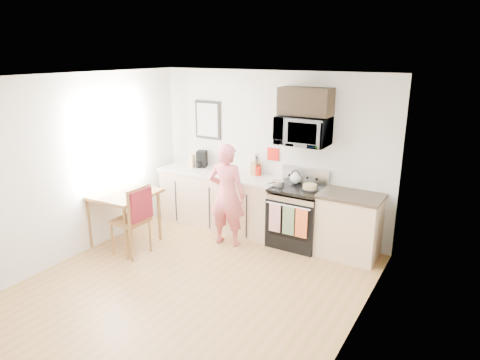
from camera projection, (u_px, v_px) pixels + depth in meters
The scene contains 27 objects.
floor at pixel (186, 291), 5.33m from camera, with size 4.60×4.60×0.00m, color olive.
back_wall at pixel (271, 154), 6.85m from camera, with size 4.00×0.04×2.60m, color silver.
left_wall at pixel (68, 169), 5.93m from camera, with size 0.04×4.60×2.60m, color silver.
right_wall at pixel (352, 227), 3.98m from camera, with size 0.04×4.60×2.60m, color silver.
ceiling at pixel (177, 78), 4.58m from camera, with size 4.00×4.60×0.04m, color white.
window at pixel (111, 142), 6.50m from camera, with size 0.06×1.40×1.50m.
cabinet_left at pixel (220, 200), 7.24m from camera, with size 2.10×0.60×0.90m, color #D2AE87.
countertop_left at pixel (219, 174), 7.11m from camera, with size 2.14×0.64×0.04m, color beige.
cabinet_right at pixel (349, 227), 6.16m from camera, with size 0.84×0.60×0.90m, color #D2AE87.
countertop_right at pixel (351, 196), 6.02m from camera, with size 0.88×0.64×0.04m, color black.
range at pixel (297, 218), 6.53m from camera, with size 0.76×0.70×1.16m.
microwave at pixel (303, 131), 6.23m from camera, with size 0.76×0.51×0.42m, color #B5B6BB.
upper_cabinet at pixel (306, 101), 6.15m from camera, with size 0.76×0.35×0.40m, color black.
wall_art at pixel (208, 120), 7.29m from camera, with size 0.50×0.04×0.65m.
wall_trivet at pixel (273, 154), 6.82m from camera, with size 0.20×0.02×0.20m, color red.
person at pixel (227, 195), 6.45m from camera, with size 0.58×0.38×1.59m, color #B73234.
dining_table at pixel (123, 198), 6.45m from camera, with size 0.90×0.90×0.84m.
chair at pixel (137, 212), 6.08m from camera, with size 0.50×0.45×1.06m.
knife_block at pixel (256, 168), 6.95m from camera, with size 0.10×0.14×0.21m, color brown.
utensil_crock at pixel (257, 166), 6.91m from camera, with size 0.12×0.12×0.37m.
fruit_bowl at pixel (219, 167), 7.30m from camera, with size 0.24×0.24×0.10m.
milk_carton at pixel (192, 161), 7.37m from camera, with size 0.09×0.09×0.23m, color #D2B27E.
coffee_maker at pixel (201, 159), 7.41m from camera, with size 0.22×0.26×0.29m.
bread_bag at pixel (221, 173), 6.91m from camera, with size 0.26×0.12×0.10m, color tan.
cake at pixel (310, 187), 6.26m from camera, with size 0.25×0.25×0.08m.
kettle at pixel (295, 178), 6.54m from camera, with size 0.17×0.17×0.21m.
pot at pixel (278, 184), 6.41m from camera, with size 0.18×0.29×0.09m.
Camera 1 is at (2.97, -3.71, 2.87)m, focal length 32.00 mm.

